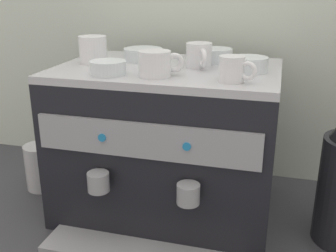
{
  "coord_description": "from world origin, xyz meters",
  "views": [
    {
      "loc": [
        0.3,
        -1.09,
        0.67
      ],
      "look_at": [
        0.0,
        0.0,
        0.27
      ],
      "focal_mm": 43.69,
      "sensor_mm": 36.0,
      "label": 1
    }
  ],
  "objects_px": {
    "ceramic_cup_0": "(199,55)",
    "ceramic_bowl_2": "(143,55)",
    "espresso_machine": "(168,142)",
    "ceramic_cup_3": "(93,49)",
    "ceramic_bowl_0": "(108,68)",
    "milk_pitcher": "(41,167)",
    "ceramic_bowl_1": "(249,65)",
    "ceramic_cup_2": "(156,64)",
    "ceramic_bowl_3": "(215,55)",
    "ceramic_cup_1": "(233,69)"
  },
  "relations": [
    {
      "from": "ceramic_cup_0",
      "to": "ceramic_cup_1",
      "type": "bearing_deg",
      "value": -52.44
    },
    {
      "from": "ceramic_bowl_2",
      "to": "ceramic_bowl_3",
      "type": "xyz_separation_m",
      "value": [
        0.21,
        0.04,
        0.0
      ]
    },
    {
      "from": "espresso_machine",
      "to": "milk_pitcher",
      "type": "xyz_separation_m",
      "value": [
        -0.45,
        0.01,
        -0.14
      ]
    },
    {
      "from": "milk_pitcher",
      "to": "ceramic_bowl_2",
      "type": "bearing_deg",
      "value": 9.93
    },
    {
      "from": "ceramic_bowl_0",
      "to": "ceramic_bowl_2",
      "type": "distance_m",
      "value": 0.21
    },
    {
      "from": "ceramic_cup_2",
      "to": "ceramic_bowl_0",
      "type": "distance_m",
      "value": 0.12
    },
    {
      "from": "ceramic_cup_2",
      "to": "ceramic_cup_1",
      "type": "bearing_deg",
      "value": -2.86
    },
    {
      "from": "ceramic_bowl_1",
      "to": "ceramic_bowl_2",
      "type": "xyz_separation_m",
      "value": [
        -0.32,
        0.08,
        -0.0
      ]
    },
    {
      "from": "ceramic_cup_1",
      "to": "ceramic_bowl_1",
      "type": "distance_m",
      "value": 0.13
    },
    {
      "from": "ceramic_cup_1",
      "to": "milk_pitcher",
      "type": "distance_m",
      "value": 0.77
    },
    {
      "from": "ceramic_cup_1",
      "to": "ceramic_bowl_3",
      "type": "relative_size",
      "value": 0.92
    },
    {
      "from": "ceramic_bowl_2",
      "to": "milk_pitcher",
      "type": "bearing_deg",
      "value": -170.07
    },
    {
      "from": "ceramic_cup_0",
      "to": "ceramic_bowl_1",
      "type": "height_order",
      "value": "ceramic_cup_0"
    },
    {
      "from": "espresso_machine",
      "to": "ceramic_bowl_0",
      "type": "xyz_separation_m",
      "value": [
        -0.12,
        -0.13,
        0.24
      ]
    },
    {
      "from": "ceramic_bowl_2",
      "to": "ceramic_cup_0",
      "type": "bearing_deg",
      "value": -18.61
    },
    {
      "from": "ceramic_cup_2",
      "to": "ceramic_cup_0",
      "type": "bearing_deg",
      "value": 57.66
    },
    {
      "from": "ceramic_cup_1",
      "to": "ceramic_cup_3",
      "type": "height_order",
      "value": "ceramic_cup_3"
    },
    {
      "from": "ceramic_cup_3",
      "to": "milk_pitcher",
      "type": "height_order",
      "value": "ceramic_cup_3"
    },
    {
      "from": "ceramic_cup_2",
      "to": "ceramic_bowl_1",
      "type": "bearing_deg",
      "value": 28.29
    },
    {
      "from": "ceramic_cup_2",
      "to": "ceramic_bowl_0",
      "type": "xyz_separation_m",
      "value": [
        -0.12,
        -0.01,
        -0.02
      ]
    },
    {
      "from": "ceramic_cup_2",
      "to": "ceramic_bowl_0",
      "type": "height_order",
      "value": "ceramic_cup_2"
    },
    {
      "from": "espresso_machine",
      "to": "ceramic_cup_2",
      "type": "distance_m",
      "value": 0.28
    },
    {
      "from": "ceramic_cup_0",
      "to": "ceramic_bowl_1",
      "type": "relative_size",
      "value": 1.04
    },
    {
      "from": "ceramic_cup_0",
      "to": "ceramic_bowl_0",
      "type": "distance_m",
      "value": 0.25
    },
    {
      "from": "milk_pitcher",
      "to": "ceramic_cup_2",
      "type": "bearing_deg",
      "value": -16.31
    },
    {
      "from": "milk_pitcher",
      "to": "ceramic_cup_1",
      "type": "bearing_deg",
      "value": -12.41
    },
    {
      "from": "espresso_machine",
      "to": "ceramic_bowl_2",
      "type": "relative_size",
      "value": 5.34
    },
    {
      "from": "ceramic_bowl_0",
      "to": "ceramic_cup_3",
      "type": "bearing_deg",
      "value": 127.34
    },
    {
      "from": "espresso_machine",
      "to": "ceramic_bowl_3",
      "type": "distance_m",
      "value": 0.29
    },
    {
      "from": "ceramic_cup_2",
      "to": "ceramic_bowl_1",
      "type": "xyz_separation_m",
      "value": [
        0.22,
        0.12,
        -0.01
      ]
    },
    {
      "from": "ceramic_cup_3",
      "to": "ceramic_cup_2",
      "type": "bearing_deg",
      "value": -28.15
    },
    {
      "from": "ceramic_cup_0",
      "to": "ceramic_cup_2",
      "type": "distance_m",
      "value": 0.16
    },
    {
      "from": "ceramic_cup_0",
      "to": "milk_pitcher",
      "type": "distance_m",
      "value": 0.67
    },
    {
      "from": "ceramic_cup_3",
      "to": "ceramic_bowl_0",
      "type": "xyz_separation_m",
      "value": [
        0.1,
        -0.13,
        -0.02
      ]
    },
    {
      "from": "espresso_machine",
      "to": "ceramic_bowl_2",
      "type": "xyz_separation_m",
      "value": [
        -0.1,
        0.07,
        0.24
      ]
    },
    {
      "from": "espresso_machine",
      "to": "ceramic_cup_2",
      "type": "xyz_separation_m",
      "value": [
        0.0,
        -0.12,
        0.26
      ]
    },
    {
      "from": "espresso_machine",
      "to": "ceramic_bowl_0",
      "type": "distance_m",
      "value": 0.3
    },
    {
      "from": "ceramic_cup_2",
      "to": "ceramic_bowl_1",
      "type": "distance_m",
      "value": 0.25
    },
    {
      "from": "ceramic_bowl_0",
      "to": "ceramic_bowl_3",
      "type": "bearing_deg",
      "value": 46.44
    },
    {
      "from": "ceramic_cup_2",
      "to": "ceramic_bowl_3",
      "type": "bearing_deg",
      "value": 64.44
    },
    {
      "from": "ceramic_bowl_1",
      "to": "ceramic_bowl_3",
      "type": "xyz_separation_m",
      "value": [
        -0.11,
        0.12,
        -0.0
      ]
    },
    {
      "from": "ceramic_bowl_3",
      "to": "ceramic_cup_2",
      "type": "bearing_deg",
      "value": -115.56
    },
    {
      "from": "ceramic_cup_1",
      "to": "ceramic_cup_2",
      "type": "distance_m",
      "value": 0.19
    },
    {
      "from": "espresso_machine",
      "to": "ceramic_cup_2",
      "type": "relative_size",
      "value": 5.52
    },
    {
      "from": "ceramic_cup_0",
      "to": "ceramic_bowl_2",
      "type": "xyz_separation_m",
      "value": [
        -0.18,
        0.06,
        -0.02
      ]
    },
    {
      "from": "espresso_machine",
      "to": "ceramic_bowl_2",
      "type": "bearing_deg",
      "value": 142.26
    },
    {
      "from": "ceramic_bowl_3",
      "to": "milk_pitcher",
      "type": "xyz_separation_m",
      "value": [
        -0.56,
        -0.1,
        -0.39
      ]
    },
    {
      "from": "ceramic_bowl_1",
      "to": "milk_pitcher",
      "type": "relative_size",
      "value": 0.64
    },
    {
      "from": "ceramic_cup_3",
      "to": "ceramic_bowl_0",
      "type": "bearing_deg",
      "value": -52.66
    },
    {
      "from": "ceramic_cup_2",
      "to": "milk_pitcher",
      "type": "distance_m",
      "value": 0.62
    }
  ]
}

